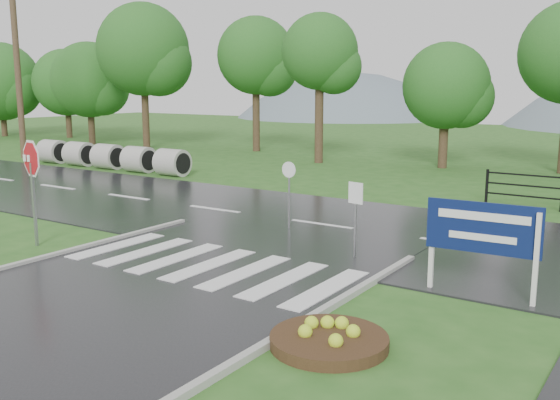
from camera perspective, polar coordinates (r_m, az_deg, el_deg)
The scene contains 11 objects.
ground at distance 10.99m, azimuth -23.86°, elevation -11.87°, with size 120.00×120.00×0.00m, color #2B5C1E.
main_road at distance 18.07m, azimuth 3.83°, elevation -2.36°, with size 90.00×8.00×0.04m, color black.
crosswalk at distance 14.08m, azimuth -6.45°, elevation -5.89°, with size 6.50×2.80×0.02m.
treeline at distance 30.56m, azimuth 18.76°, elevation 2.39°, with size 83.20×5.20×10.00m.
culvert_pipes at distance 31.26m, azimuth -15.43°, elevation 3.85°, with size 9.70×1.20×1.20m.
stop_sign at distance 16.63m, azimuth -21.76°, elevation 2.71°, with size 1.24×0.29×2.85m.
estate_billboard at distance 12.31m, azimuth 18.06°, elevation -2.86°, with size 2.13×0.18×1.86m.
flower_bed at distance 9.94m, azimuth 4.51°, elevation -12.49°, with size 1.86×1.86×0.37m.
reg_sign_small at distance 14.41m, azimuth 6.93°, elevation -0.36°, with size 0.40×0.10×1.82m.
reg_sign_round at distance 17.34m, azimuth 0.83°, elevation 1.31°, with size 0.45×0.06×1.92m.
utility_pole_west at distance 37.36m, azimuth -22.89°, elevation 11.24°, with size 1.76×0.33×9.88m.
Camera 1 is at (8.76, -5.28, 4.02)m, focal length 40.00 mm.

